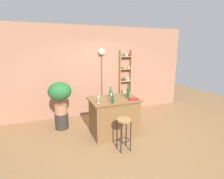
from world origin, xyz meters
TOP-DOWN VIEW (x-y plane):
  - ground at (0.00, 0.00)m, footprint 12.00×12.00m
  - back_wall at (0.00, 1.95)m, footprint 6.40×0.10m
  - kitchen_counter at (0.00, 0.30)m, footprint 1.17×0.82m
  - bar_stool at (-0.07, -0.44)m, footprint 0.30×0.30m
  - spice_shelf at (1.02, 1.81)m, footprint 0.41×0.13m
  - plant_stool at (-1.19, 1.10)m, footprint 0.35×0.35m
  - potted_plant at (-1.19, 1.10)m, footprint 0.60×0.54m
  - bottle_wine_red at (-0.00, 0.51)m, footprint 0.08×0.08m
  - bottle_spirits_clear at (-0.16, -0.03)m, footprint 0.06×0.06m
  - bottle_vinegar at (0.35, 0.25)m, footprint 0.07×0.07m
  - wine_glass_left at (-0.46, 0.07)m, footprint 0.07×0.07m
  - wine_glass_center at (-0.12, 0.15)m, footprint 0.07×0.07m
  - cookbook at (0.39, 0.03)m, footprint 0.23×0.18m
  - pendant_globe_light at (0.20, 1.84)m, footprint 0.20×0.20m

SIDE VIEW (x-z plane):
  - ground at x=0.00m, z-range 0.00..0.00m
  - plant_stool at x=-1.19m, z-range 0.00..0.42m
  - kitchen_counter at x=0.00m, z-range 0.00..0.93m
  - bar_stool at x=-0.07m, z-range 0.16..0.85m
  - cookbook at x=0.39m, z-range 0.93..0.96m
  - potted_plant at x=-1.19m, z-range 0.54..1.39m
  - bottle_spirits_clear at x=-0.16m, z-range 0.90..1.14m
  - bottle_wine_red at x=0.00m, z-range 0.90..1.15m
  - spice_shelf at x=1.02m, z-range 0.01..2.08m
  - wine_glass_left at x=-0.46m, z-range 0.96..1.13m
  - wine_glass_center at x=-0.12m, z-range 0.96..1.13m
  - bottle_vinegar at x=0.35m, z-range 0.89..1.22m
  - back_wall at x=0.00m, z-range 0.00..2.80m
  - pendant_globe_light at x=0.20m, z-range 0.92..3.04m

